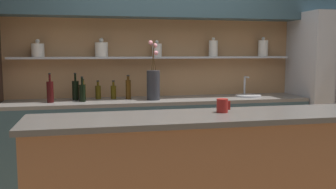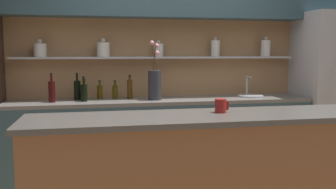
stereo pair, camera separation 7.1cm
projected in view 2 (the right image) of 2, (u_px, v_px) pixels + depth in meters
name	position (u px, v px, depth m)	size (l,w,h in m)	color
back_wall_unit	(165.00, 46.00, 4.69)	(5.20, 0.44, 2.60)	tan
back_counter_unit	(161.00, 137.00, 4.51)	(3.57, 0.62, 0.92)	#334C56
island_counter	(213.00, 180.00, 2.84)	(2.79, 0.61, 1.02)	#99603D
refrigerator	(333.00, 90.00, 4.84)	(0.89, 0.73, 1.97)	#B7B7BC
flower_vase	(155.00, 83.00, 4.36)	(0.15, 0.16, 0.69)	#2D2D33
sink_fixture	(250.00, 95.00, 4.68)	(0.32, 0.32, 0.25)	#B7B7BC
bottle_wine_0	(77.00, 90.00, 4.39)	(0.08, 0.08, 0.32)	black
bottle_oil_1	(115.00, 92.00, 4.47)	(0.06, 0.06, 0.22)	#47380A
bottle_wine_2	(52.00, 91.00, 4.15)	(0.07, 0.07, 0.33)	#380C0C
bottle_oil_3	(100.00, 92.00, 4.47)	(0.07, 0.07, 0.22)	#47380A
bottle_oil_4	(85.00, 91.00, 4.35)	(0.06, 0.06, 0.25)	#47380A
bottle_wine_5	(84.00, 92.00, 4.23)	(0.07, 0.07, 0.29)	black
bottle_spirit_6	(130.00, 89.00, 4.45)	(0.06, 0.06, 0.29)	#4C2D0C
coffee_mug	(221.00, 106.00, 2.86)	(0.11, 0.09, 0.10)	maroon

